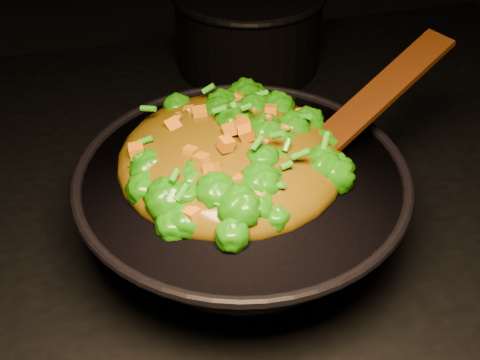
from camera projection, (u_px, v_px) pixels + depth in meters
name	position (u px, v px, depth m)	size (l,w,h in m)	color
wok	(242.00, 209.00, 0.80)	(0.38, 0.38, 0.11)	black
stir_fry	(231.00, 131.00, 0.76)	(0.27, 0.27, 0.09)	#1C7008
spatula	(366.00, 106.00, 0.80)	(0.27, 0.04, 0.01)	#331407
back_pot	(248.00, 27.00, 1.13)	(0.25, 0.25, 0.14)	black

